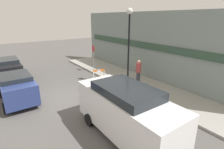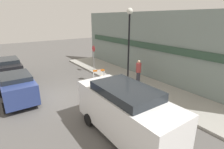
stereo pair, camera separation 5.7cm
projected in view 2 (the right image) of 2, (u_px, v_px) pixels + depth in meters
ground_plane at (56, 98)px, 11.53m from camera, size 60.00×60.00×0.00m
sidewalk_slab at (127, 79)px, 14.82m from camera, size 18.00×3.19×0.14m
storefront_facade at (143, 45)px, 14.89m from camera, size 18.00×0.22×5.50m
streetlamp_post at (129, 37)px, 12.73m from camera, size 0.44×0.44×5.53m
stop_sign at (94, 54)px, 16.67m from camera, size 0.60×0.08×2.36m
barricade_0 at (99, 75)px, 14.07m from camera, size 0.40×0.93×1.08m
barricade_1 at (111, 89)px, 11.45m from camera, size 0.51×0.89×1.09m
traffic_cone_0 at (86, 84)px, 12.97m from camera, size 0.30×0.30×0.63m
traffic_cone_1 at (116, 82)px, 13.33m from camera, size 0.30×0.30×0.64m
traffic_cone_2 at (126, 89)px, 12.19m from camera, size 0.30×0.30×0.60m
traffic_cone_3 at (124, 87)px, 12.58m from camera, size 0.30×0.30×0.51m
traffic_cone_4 at (96, 91)px, 11.83m from camera, size 0.30×0.30×0.67m
traffic_cone_5 at (89, 88)px, 12.48m from camera, size 0.30×0.30×0.50m
person_worker at (102, 88)px, 10.69m from camera, size 0.55×0.55×1.76m
person_pedestrian at (138, 71)px, 13.45m from camera, size 0.41×0.41×1.81m
parked_car_0 at (8, 68)px, 14.64m from camera, size 4.09×1.97×1.79m
parked_car_1 at (17, 86)px, 10.82m from camera, size 3.93×1.95×1.75m
work_van at (125, 110)px, 7.46m from camera, size 5.24×2.11×2.35m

